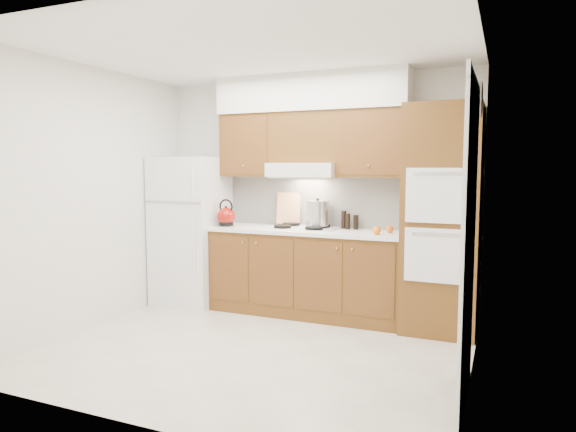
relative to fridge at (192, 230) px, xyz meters
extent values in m
plane|color=beige|center=(1.41, -1.14, -0.86)|extent=(3.60, 3.60, 0.00)
plane|color=white|center=(1.41, -1.14, 1.74)|extent=(3.60, 3.60, 0.00)
cube|color=white|center=(1.41, 0.36, 0.44)|extent=(3.60, 0.02, 2.60)
cube|color=white|center=(-0.40, -1.14, 0.44)|extent=(0.02, 3.00, 2.60)
cube|color=white|center=(3.21, -1.14, 0.44)|extent=(0.02, 3.00, 2.60)
cube|color=white|center=(0.00, 0.00, 0.00)|extent=(0.75, 0.72, 1.72)
cube|color=brown|center=(1.43, 0.06, -0.41)|extent=(2.11, 0.60, 0.90)
cube|color=white|center=(1.43, 0.05, 0.06)|extent=(2.13, 0.62, 0.04)
cube|color=white|center=(1.43, 0.34, 0.36)|extent=(2.11, 0.03, 0.56)
cube|color=brown|center=(2.85, 0.03, 0.24)|extent=(0.70, 0.65, 2.20)
cube|color=brown|center=(0.69, 0.19, 0.99)|extent=(0.63, 0.33, 0.70)
cube|color=brown|center=(2.12, 0.19, 0.99)|extent=(0.73, 0.33, 0.70)
cube|color=silver|center=(1.38, 0.13, 0.71)|extent=(0.75, 0.45, 0.15)
cube|color=brown|center=(1.38, 0.19, 1.06)|extent=(0.75, 0.33, 0.55)
cube|color=silver|center=(1.43, 0.18, 1.54)|extent=(2.13, 0.36, 0.40)
cube|color=white|center=(1.38, 0.07, 0.09)|extent=(0.74, 0.50, 0.01)
cube|color=black|center=(3.19, -1.49, 0.19)|extent=(0.02, 0.90, 2.10)
cylinder|color=#3F3833|center=(3.19, -0.59, 1.29)|extent=(0.02, 0.30, 0.30)
sphere|color=maroon|center=(0.51, -0.06, 0.19)|extent=(0.23, 0.23, 0.20)
cube|color=tan|center=(1.13, 0.28, 0.28)|extent=(0.28, 0.15, 0.35)
cylinder|color=silver|center=(1.52, 0.16, 0.24)|extent=(0.33, 0.33, 0.26)
cylinder|color=black|center=(1.79, 0.25, 0.18)|extent=(0.07, 0.07, 0.19)
cylinder|color=black|center=(1.85, 0.19, 0.17)|extent=(0.06, 0.06, 0.17)
cylinder|color=black|center=(1.94, 0.22, 0.16)|extent=(0.07, 0.07, 0.16)
sphere|color=orange|center=(2.24, -0.11, 0.12)|extent=(0.09, 0.09, 0.08)
sphere|color=orange|center=(2.33, 0.08, 0.12)|extent=(0.09, 0.09, 0.08)
camera|label=1|loc=(3.41, -5.09, 0.75)|focal=32.00mm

